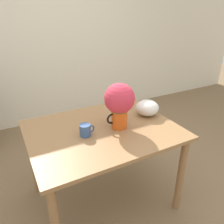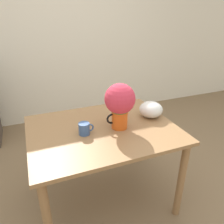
# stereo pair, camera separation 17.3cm
# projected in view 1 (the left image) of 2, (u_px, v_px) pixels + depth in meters

# --- Properties ---
(ground_plane) EXTENTS (12.00, 12.00, 0.00)m
(ground_plane) POSITION_uv_depth(u_px,v_px,m) (118.00, 201.00, 2.09)
(ground_plane) COLOR #7F6647
(wall_back) EXTENTS (8.00, 0.05, 2.60)m
(wall_back) POSITION_uv_depth(u_px,v_px,m) (50.00, 37.00, 3.19)
(wall_back) COLOR #EDE5CC
(wall_back) RESTS_ON ground_plane
(table) EXTENTS (1.20, 0.94, 0.78)m
(table) POSITION_uv_depth(u_px,v_px,m) (103.00, 140.00, 1.84)
(table) COLOR olive
(table) RESTS_ON ground_plane
(flower_vase) EXTENTS (0.25, 0.25, 0.38)m
(flower_vase) POSITION_uv_depth(u_px,v_px,m) (119.00, 102.00, 1.73)
(flower_vase) COLOR #E05619
(flower_vase) RESTS_ON table
(coffee_mug) EXTENTS (0.12, 0.09, 0.10)m
(coffee_mug) POSITION_uv_depth(u_px,v_px,m) (86.00, 130.00, 1.68)
(coffee_mug) COLOR #385689
(coffee_mug) RESTS_ON table
(white_bowl) EXTENTS (0.21, 0.21, 0.14)m
(white_bowl) POSITION_uv_depth(u_px,v_px,m) (147.00, 108.00, 2.00)
(white_bowl) COLOR silver
(white_bowl) RESTS_ON table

